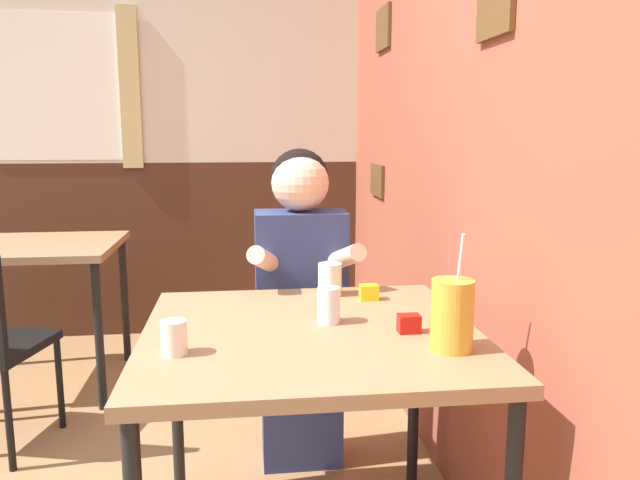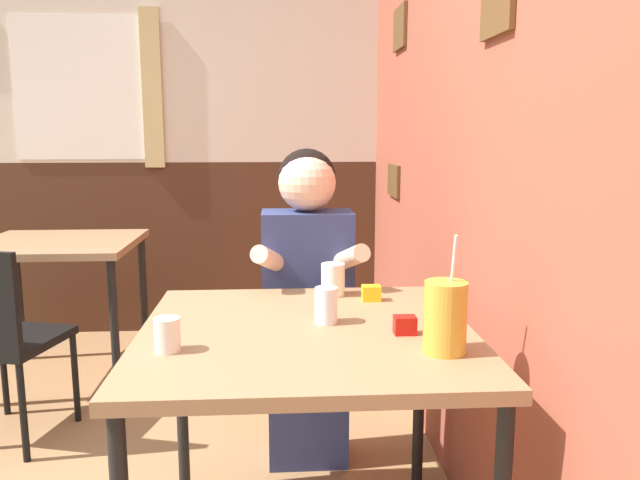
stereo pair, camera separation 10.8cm
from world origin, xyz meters
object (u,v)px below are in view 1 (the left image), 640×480
object	(u,v)px
main_table	(310,351)
background_table	(38,260)
person_seated	(301,299)
cocktail_pitcher	(452,315)

from	to	relation	value
main_table	background_table	world-z (taller)	same
background_table	person_seated	bearing A→B (deg)	-35.85
person_seated	background_table	bearing A→B (deg)	144.15
person_seated	cocktail_pitcher	size ratio (longest dim) A/B	4.09
main_table	background_table	distance (m)	1.94
person_seated	cocktail_pitcher	bearing A→B (deg)	-69.98
main_table	background_table	xyz separation A→B (m)	(-1.20, 1.52, -0.02)
background_table	main_table	bearing A→B (deg)	-51.61
main_table	person_seated	world-z (taller)	person_seated
cocktail_pitcher	background_table	bearing A→B (deg)	131.67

